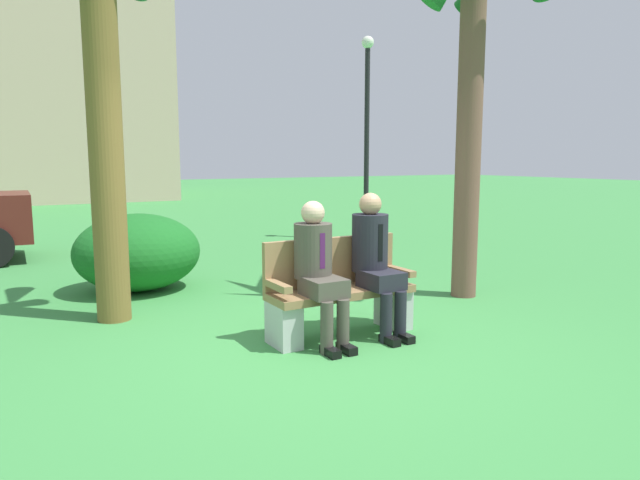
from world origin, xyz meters
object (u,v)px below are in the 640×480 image
park_bench (339,293)px  seated_man_right (375,256)px  seated_man_left (318,265)px  shrub_near_bench (138,252)px  street_lamp (367,119)px

park_bench → seated_man_right: size_ratio=1.06×
seated_man_left → seated_man_right: bearing=0.5°
park_bench → seated_man_left: seated_man_left is taller
seated_man_right → seated_man_left: bearing=-179.5°
seated_man_left → seated_man_right: size_ratio=0.96×
seated_man_left → shrub_near_bench: bearing=107.4°
park_bench → street_lamp: (3.83, 5.16, 2.01)m
seated_man_left → street_lamp: 6.91m
seated_man_left → shrub_near_bench: seated_man_left is taller
park_bench → seated_man_right: seated_man_right is taller
seated_man_left → street_lamp: (4.12, 5.28, 1.70)m
seated_man_left → street_lamp: street_lamp is taller
shrub_near_bench → seated_man_right: bearing=-62.3°
seated_man_left → park_bench: bearing=22.9°
shrub_near_bench → street_lamp: 5.89m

